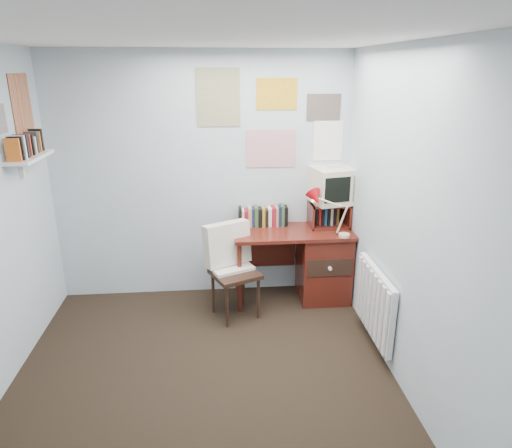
{
  "coord_description": "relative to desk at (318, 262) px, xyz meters",
  "views": [
    {
      "loc": [
        0.13,
        -2.81,
        2.33
      ],
      "look_at": [
        0.47,
        0.95,
        1.02
      ],
      "focal_mm": 32.0,
      "sensor_mm": 36.0,
      "label": 1
    }
  ],
  "objects": [
    {
      "name": "ground",
      "position": [
        -1.17,
        -1.48,
        -0.41
      ],
      "size": [
        3.5,
        3.5,
        0.0
      ],
      "primitive_type": "plane",
      "color": "black",
      "rests_on": "ground"
    },
    {
      "name": "back_wall",
      "position": [
        -1.17,
        0.27,
        0.84
      ],
      "size": [
        3.0,
        0.02,
        2.5
      ],
      "primitive_type": "cube",
      "color": "#A6B0BE",
      "rests_on": "ground"
    },
    {
      "name": "right_wall",
      "position": [
        0.33,
        -1.48,
        0.84
      ],
      "size": [
        0.02,
        3.5,
        2.5
      ],
      "primitive_type": "cube",
      "color": "#A6B0BE",
      "rests_on": "ground"
    },
    {
      "name": "ceiling",
      "position": [
        -1.17,
        -1.48,
        2.09
      ],
      "size": [
        3.0,
        3.5,
        0.02
      ],
      "primitive_type": "cube",
      "color": "white",
      "rests_on": "back_wall"
    },
    {
      "name": "desk",
      "position": [
        0.0,
        0.0,
        0.0
      ],
      "size": [
        1.2,
        0.55,
        0.76
      ],
      "color": "#541B13",
      "rests_on": "ground"
    },
    {
      "name": "desk_chair",
      "position": [
        -0.88,
        -0.3,
        0.04
      ],
      "size": [
        0.59,
        0.58,
        0.89
      ],
      "primitive_type": "cube",
      "rotation": [
        0.0,
        0.0,
        0.42
      ],
      "color": "black",
      "rests_on": "ground"
    },
    {
      "name": "desk_lamp",
      "position": [
        0.2,
        -0.22,
        0.56
      ],
      "size": [
        0.29,
        0.25,
        0.4
      ],
      "primitive_type": "cube",
      "rotation": [
        0.0,
        0.0,
        0.04
      ],
      "color": "red",
      "rests_on": "desk"
    },
    {
      "name": "tv_riser",
      "position": [
        0.12,
        0.11,
        0.48
      ],
      "size": [
        0.4,
        0.3,
        0.25
      ],
      "primitive_type": "cube",
      "color": "#541B13",
      "rests_on": "desk"
    },
    {
      "name": "crt_tv",
      "position": [
        0.15,
        0.13,
        0.8
      ],
      "size": [
        0.49,
        0.46,
        0.39
      ],
      "primitive_type": "cube",
      "rotation": [
        0.0,
        0.0,
        0.21
      ],
      "color": "beige",
      "rests_on": "tv_riser"
    },
    {
      "name": "book_row",
      "position": [
        -0.51,
        0.18,
        0.46
      ],
      "size": [
        0.6,
        0.14,
        0.22
      ],
      "primitive_type": "cube",
      "color": "#541B13",
      "rests_on": "desk"
    },
    {
      "name": "radiator",
      "position": [
        0.29,
        -0.93,
        0.01
      ],
      "size": [
        0.09,
        0.8,
        0.6
      ],
      "primitive_type": "cube",
      "color": "white",
      "rests_on": "right_wall"
    },
    {
      "name": "wall_shelf",
      "position": [
        -2.57,
        -0.38,
        1.21
      ],
      "size": [
        0.2,
        0.62,
        0.24
      ],
      "primitive_type": "cube",
      "color": "white",
      "rests_on": "left_wall"
    },
    {
      "name": "posters_back",
      "position": [
        -0.47,
        0.26,
        1.44
      ],
      "size": [
        1.2,
        0.01,
        0.9
      ],
      "primitive_type": "cube",
      "color": "white",
      "rests_on": "back_wall"
    },
    {
      "name": "posters_left",
      "position": [
        -2.67,
        -0.38,
        1.59
      ],
      "size": [
        0.01,
        0.7,
        0.6
      ],
      "primitive_type": "cube",
      "color": "white",
      "rests_on": "left_wall"
    }
  ]
}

